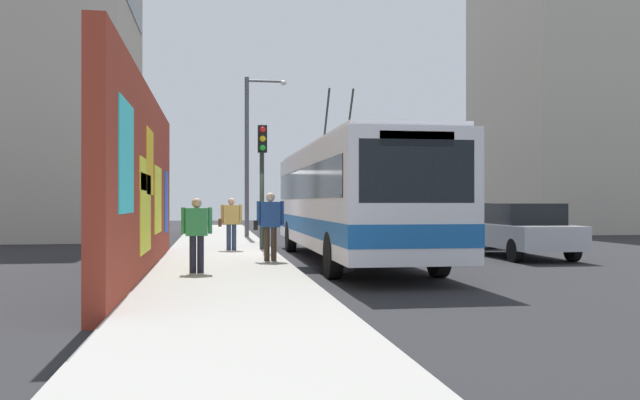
{
  "coord_description": "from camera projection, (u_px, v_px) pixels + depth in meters",
  "views": [
    {
      "loc": [
        -20.0,
        1.85,
        1.63
      ],
      "look_at": [
        -0.03,
        -1.28,
        1.68
      ],
      "focal_mm": 38.37,
      "sensor_mm": 36.0,
      "label": 1
    }
  ],
  "objects": [
    {
      "name": "building_far_left",
      "position": [
        48.0,
        83.0,
        30.67
      ],
      "size": [
        9.47,
        7.38,
        13.9
      ],
      "color": "#B2A899",
      "rests_on": "ground_plane"
    },
    {
      "name": "traffic_light",
      "position": [
        262.0,
        165.0,
        21.15
      ],
      "size": [
        0.49,
        0.28,
        3.87
      ],
      "color": "#2D382D",
      "rests_on": "sidewalk_slab"
    },
    {
      "name": "sidewalk_slab",
      "position": [
        222.0,
        255.0,
        19.79
      ],
      "size": [
        48.0,
        3.2,
        0.15
      ],
      "primitive_type": "cube",
      "color": "#9E9B93",
      "rests_on": "ground_plane"
    },
    {
      "name": "pedestrian_at_curb",
      "position": [
        270.0,
        221.0,
        17.06
      ],
      "size": [
        0.23,
        0.76,
        1.71
      ],
      "color": "#3F3326",
      "rests_on": "sidewalk_slab"
    },
    {
      "name": "building_far_right",
      "position": [
        554.0,
        34.0,
        38.19
      ],
      "size": [
        10.14,
        6.47,
        21.99
      ],
      "color": "#B2A899",
      "rests_on": "ground_plane"
    },
    {
      "name": "parked_car_silver",
      "position": [
        518.0,
        229.0,
        20.02
      ],
      "size": [
        4.67,
        1.89,
        1.58
      ],
      "color": "#B7B7BC",
      "rests_on": "ground_plane"
    },
    {
      "name": "parked_car_navy",
      "position": [
        456.0,
        223.0,
        25.21
      ],
      "size": [
        4.39,
        1.95,
        1.58
      ],
      "color": "navy",
      "rests_on": "ground_plane"
    },
    {
      "name": "graffiti_wall",
      "position": [
        144.0,
        184.0,
        14.98
      ],
      "size": [
        12.81,
        0.32,
        4.06
      ],
      "color": "maroon",
      "rests_on": "ground_plane"
    },
    {
      "name": "curbside_puddle",
      "position": [
        317.0,
        270.0,
        16.25
      ],
      "size": [
        1.8,
        1.8,
        0.0
      ],
      "primitive_type": "cylinder",
      "color": "black",
      "rests_on": "ground_plane"
    },
    {
      "name": "street_lamp",
      "position": [
        251.0,
        145.0,
        28.77
      ],
      "size": [
        0.44,
        1.77,
        6.73
      ],
      "color": "#4C4C51",
      "rests_on": "sidewalk_slab"
    },
    {
      "name": "pedestrian_midblock",
      "position": [
        231.0,
        220.0,
        20.9
      ],
      "size": [
        0.22,
        0.72,
        1.59
      ],
      "color": "#2D3F59",
      "rests_on": "sidewalk_slab"
    },
    {
      "name": "city_bus",
      "position": [
        350.0,
        197.0,
        18.47
      ],
      "size": [
        12.43,
        2.59,
        4.92
      ],
      "color": "silver",
      "rests_on": "ground_plane"
    },
    {
      "name": "pedestrian_near_wall",
      "position": [
        197.0,
        229.0,
        14.21
      ],
      "size": [
        0.22,
        0.64,
        1.56
      ],
      "color": "#1E1E2D",
      "rests_on": "sidewalk_slab"
    },
    {
      "name": "parked_car_red",
      "position": [
        407.0,
        219.0,
        31.5
      ],
      "size": [
        4.77,
        1.79,
        1.58
      ],
      "color": "#B21E19",
      "rests_on": "ground_plane"
    },
    {
      "name": "ground_plane",
      "position": [
        277.0,
        257.0,
        20.04
      ],
      "size": [
        80.0,
        80.0,
        0.0
      ],
      "primitive_type": "plane",
      "color": "#232326"
    }
  ]
}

